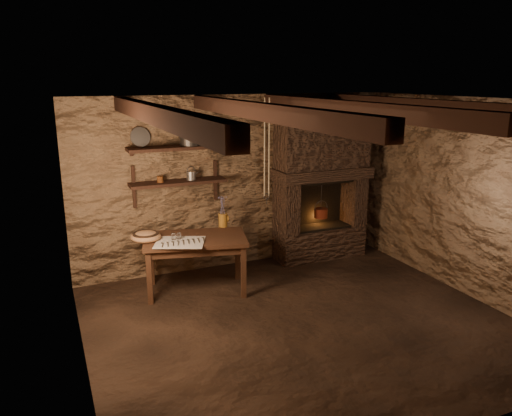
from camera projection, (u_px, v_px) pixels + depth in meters
name	position (u px, v px, depth m)	size (l,w,h in m)	color
floor	(301.00, 323.00, 5.48)	(4.50, 4.50, 0.00)	black
back_wall	(235.00, 182.00, 6.95)	(4.50, 0.04, 2.40)	brown
front_wall	(445.00, 292.00, 3.40)	(4.50, 0.04, 2.40)	brown
left_wall	(76.00, 247.00, 4.32)	(0.04, 4.00, 2.40)	brown
right_wall	(467.00, 198.00, 6.04)	(0.04, 4.00, 2.40)	brown
ceiling	(307.00, 101.00, 4.87)	(4.50, 4.00, 0.04)	black
beam_far_left	(155.00, 114.00, 4.32)	(0.14, 3.95, 0.16)	black
beam_mid_left	(260.00, 111.00, 4.71)	(0.14, 3.95, 0.16)	black
beam_mid_right	(350.00, 109.00, 5.09)	(0.14, 3.95, 0.16)	black
beam_far_right	(427.00, 106.00, 5.47)	(0.14, 3.95, 0.16)	black
shelf_lower	(178.00, 182.00, 6.46)	(1.25, 0.30, 0.04)	black
shelf_upper	(177.00, 148.00, 6.35)	(1.25, 0.30, 0.04)	black
hearth	(321.00, 176.00, 7.22)	(1.43, 0.51, 2.30)	#312118
work_table	(196.00, 262.00, 6.23)	(1.38, 0.99, 0.71)	#371F13
linen_cloth	(180.00, 242.00, 5.94)	(0.57, 0.46, 0.01)	beige
pewter_cutlery_row	(180.00, 242.00, 5.92)	(0.48, 0.18, 0.01)	gray
drinking_glasses	(179.00, 236.00, 6.03)	(0.18, 0.06, 0.07)	white
stoneware_jug	(223.00, 214.00, 6.54)	(0.15, 0.15, 0.41)	#A96D20
wooden_bowl	(146.00, 237.00, 6.02)	(0.37, 0.37, 0.13)	#996942
iron_stockpot	(190.00, 138.00, 6.38)	(0.26, 0.26, 0.19)	#2B2827
tin_pan	(140.00, 137.00, 6.23)	(0.25, 0.25, 0.03)	#AAAAA4
small_kettle	(191.00, 176.00, 6.51)	(0.16, 0.12, 0.17)	#AAAAA4
rusty_tin	(160.00, 179.00, 6.36)	(0.08, 0.08, 0.08)	#5E2D12
red_pot	(321.00, 212.00, 7.31)	(0.25, 0.25, 0.54)	maroon
hanging_ropes	(267.00, 148.00, 5.98)	(0.08, 0.08, 1.20)	beige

